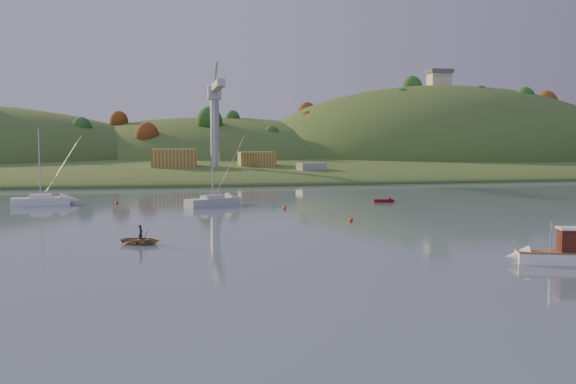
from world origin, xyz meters
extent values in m
plane|color=#394A5D|center=(0.00, 0.00, 0.00)|extent=(500.00, 500.00, 0.00)
cube|color=#2A431B|center=(0.00, 230.00, 0.00)|extent=(620.00, 220.00, 1.50)
ellipsoid|color=#2A431B|center=(0.00, 165.00, 0.00)|extent=(640.00, 150.00, 7.00)
ellipsoid|color=#2A431B|center=(10.00, 210.00, 0.00)|extent=(140.00, 120.00, 36.00)
ellipsoid|color=#2A431B|center=(95.00, 195.00, 0.00)|extent=(150.00, 130.00, 60.00)
cube|color=beige|center=(95.00, 195.00, 32.50)|extent=(8.00, 6.00, 5.00)
cube|color=#595960|center=(95.00, 195.00, 35.70)|extent=(9.00, 7.00, 1.50)
cube|color=slate|center=(5.00, 122.00, 1.20)|extent=(42.00, 16.00, 2.40)
cube|color=brown|center=(-8.00, 123.00, 4.80)|extent=(11.00, 8.00, 4.80)
cube|color=brown|center=(13.00, 124.00, 4.40)|extent=(9.00, 7.00, 4.00)
cylinder|color=#B7B7BC|center=(2.00, 120.00, 11.40)|extent=(2.20, 2.20, 18.00)
cube|color=#B7B7BC|center=(2.00, 120.00, 20.90)|extent=(3.20, 3.20, 3.20)
cube|color=#B7B7BC|center=(2.00, 111.00, 21.90)|extent=(1.80, 18.00, 1.60)
cube|color=#B7B7BC|center=(2.00, 125.00, 21.90)|extent=(1.80, 10.00, 1.60)
cube|color=white|center=(17.79, 5.66, 0.45)|extent=(5.31, 3.30, 0.90)
cone|color=white|center=(15.42, 6.46, 0.45)|extent=(2.23, 2.26, 1.80)
cube|color=brown|center=(17.79, 5.66, 0.92)|extent=(5.32, 3.34, 0.12)
cube|color=#481910|center=(19.12, 5.21, 1.80)|extent=(1.99, 1.93, 1.80)
cube|color=white|center=(19.12, 5.21, 2.75)|extent=(2.24, 2.18, 0.15)
cylinder|color=silver|center=(17.79, 5.66, 2.10)|extent=(0.10, 0.10, 2.40)
cube|color=white|center=(-28.58, 60.12, 0.56)|extent=(8.35, 3.56, 1.11)
cube|color=white|center=(-28.58, 60.12, 1.16)|extent=(3.26, 2.24, 0.71)
cylinder|color=silver|center=(-28.58, 60.12, 6.16)|extent=(0.18, 0.18, 10.10)
cylinder|color=silver|center=(-28.58, 60.12, 1.41)|extent=(3.22, 0.58, 0.12)
cylinder|color=white|center=(-28.58, 60.12, 1.51)|extent=(2.85, 0.76, 0.36)
cube|color=silver|center=(-4.12, 53.93, 0.56)|extent=(8.29, 6.20, 1.12)
cube|color=silver|center=(-4.12, 53.93, 1.17)|extent=(3.57, 3.12, 0.71)
cylinder|color=silver|center=(-4.12, 53.93, 6.22)|extent=(0.18, 0.18, 10.20)
cylinder|color=silver|center=(-4.12, 53.93, 1.42)|extent=(2.89, 1.73, 0.12)
cylinder|color=silver|center=(-4.12, 53.93, 1.52)|extent=(2.65, 1.74, 0.36)
imported|color=#997F54|center=(-13.35, 21.36, 0.37)|extent=(4.13, 3.49, 0.73)
imported|color=black|center=(-13.35, 21.36, 0.75)|extent=(0.51, 0.63, 1.51)
cube|color=#510B0E|center=(21.79, 54.30, 0.23)|extent=(2.95, 1.66, 0.46)
cone|color=#510B0E|center=(23.15, 54.02, 0.23)|extent=(1.18, 1.29, 1.11)
cube|color=#4F5D68|center=(24.16, 110.78, 1.00)|extent=(16.40, 9.58, 1.99)
cube|color=#B7B7BC|center=(24.16, 110.78, 2.65)|extent=(7.29, 5.02, 2.65)
sphere|color=#E63C0C|center=(5.19, 47.48, 0.25)|extent=(0.50, 0.50, 0.50)
sphere|color=#E63C0C|center=(-17.81, 59.30, 0.25)|extent=(0.50, 0.50, 0.50)
sphere|color=#E63C0C|center=(10.08, 32.64, 0.25)|extent=(0.50, 0.50, 0.50)
camera|label=1|loc=(-11.67, -38.07, 9.51)|focal=40.00mm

